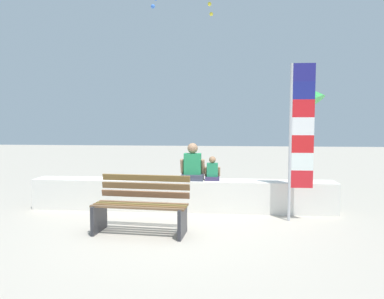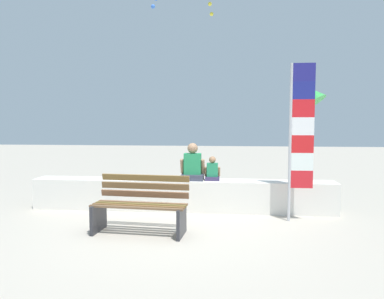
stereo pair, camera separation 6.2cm
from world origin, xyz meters
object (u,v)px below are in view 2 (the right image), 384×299
at_px(person_adult, 193,166).
at_px(person_child, 212,171).
at_px(flag_banner, 299,132).
at_px(park_bench, 141,207).
at_px(kite_green, 309,94).

bearing_deg(person_adult, person_child, 0.05).
xyz_separation_m(person_adult, flag_banner, (1.89, -0.59, 0.68)).
bearing_deg(person_child, park_bench, -125.82).
relative_size(person_adult, person_child, 1.55).
distance_m(person_child, kite_green, 3.86).
bearing_deg(person_child, person_adult, -179.95).
bearing_deg(person_adult, flag_banner, -17.40).
xyz_separation_m(flag_banner, kite_green, (0.85, 3.16, 0.88)).
bearing_deg(park_bench, kite_green, 49.71).
relative_size(park_bench, person_adult, 2.08).
relative_size(person_child, flag_banner, 0.17).
height_order(person_adult, person_child, person_adult).
distance_m(park_bench, flag_banner, 2.96).
bearing_deg(park_bench, person_child, 54.18).
xyz_separation_m(person_child, kite_green, (2.36, 2.57, 1.66)).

